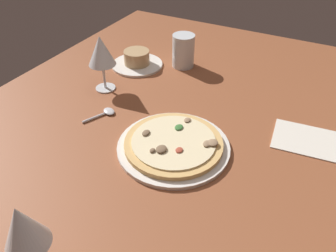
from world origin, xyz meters
The scene contains 8 objects.
dining_table centered at (0.00, 0.00, 2.00)cm, with size 150.00×110.00×4.00cm, color brown.
pizza_main centered at (-7.96, -7.31, 5.19)cm, with size 27.95×27.95×3.32cm.
ramekin_on_saucer centered at (25.47, 24.16, 6.06)cm, with size 17.75×17.75×5.57cm.
wine_glass_far centered at (-47.28, -1.42, 15.65)cm, with size 7.34×7.34×16.49cm.
wine_glass_near centered at (7.58, 24.73, 16.45)cm, with size 8.23×8.23×17.37cm.
water_glass centered at (33.00, 9.94, 9.11)cm, with size 7.63×7.63×11.24cm.
paper_menu centered at (10.89, -38.04, 4.15)cm, with size 12.76×20.72×0.30cm, color silver.
spoon centered at (-3.85, 16.40, 4.46)cm, with size 9.84×6.21×1.00cm.
Camera 1 is at (-64.89, -35.80, 59.59)cm, focal length 36.29 mm.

